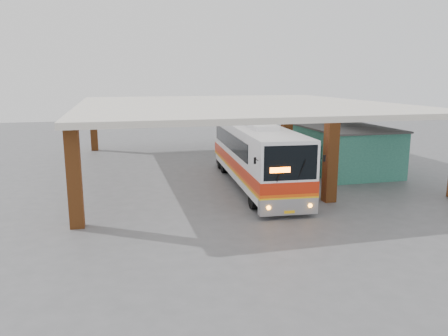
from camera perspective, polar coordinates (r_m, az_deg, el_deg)
name	(u,v)px	position (r m, az deg, el deg)	size (l,w,h in m)	color
ground	(256,191)	(25.17, 4.23, -2.97)	(90.00, 90.00, 0.00)	#515154
brick_columns	(254,140)	(29.84, 3.87, 3.62)	(20.10, 21.60, 4.35)	brown
canopy_roof	(235,105)	(30.76, 1.40, 8.25)	(21.00, 23.00, 0.30)	silver
shop_building	(341,148)	(31.45, 15.01, 2.54)	(5.20, 8.20, 3.11)	#2B6B5B
coach_bus	(255,154)	(25.95, 4.08, 1.81)	(3.74, 13.41, 3.86)	white
motorcycle	(301,179)	(26.07, 10.02, -1.38)	(0.72, 2.06, 1.08)	black
pedestrian	(274,185)	(23.21, 6.53, -2.17)	(0.61, 0.40, 1.66)	red
red_chair	(280,154)	(35.00, 7.28, 1.77)	(0.45, 0.45, 0.79)	red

